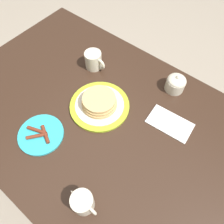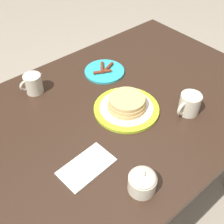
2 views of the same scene
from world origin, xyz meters
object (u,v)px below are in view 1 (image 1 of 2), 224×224
(pancake_plate, at_px, (99,103))
(side_plate_bacon, at_px, (41,134))
(coffee_mug, at_px, (94,60))
(creamer_pitcher, at_px, (83,202))
(sugar_bowl, at_px, (176,83))
(napkin, at_px, (170,123))

(pancake_plate, distance_m, side_plate_bacon, 0.27)
(side_plate_bacon, distance_m, coffee_mug, 0.42)
(coffee_mug, bearing_deg, pancake_plate, -43.17)
(side_plate_bacon, distance_m, creamer_pitcher, 0.32)
(pancake_plate, distance_m, sugar_bowl, 0.35)
(side_plate_bacon, relative_size, coffee_mug, 1.65)
(side_plate_bacon, distance_m, napkin, 0.52)
(creamer_pitcher, bearing_deg, side_plate_bacon, 164.96)
(coffee_mug, relative_size, sugar_bowl, 1.29)
(coffee_mug, relative_size, napkin, 0.59)
(sugar_bowl, bearing_deg, napkin, -64.59)
(side_plate_bacon, xyz_separation_m, napkin, (0.37, 0.37, -0.00))
(side_plate_bacon, bearing_deg, napkin, 44.51)
(side_plate_bacon, bearing_deg, sugar_bowl, 61.41)
(coffee_mug, bearing_deg, side_plate_bacon, -79.04)
(coffee_mug, bearing_deg, sugar_bowl, 18.43)
(creamer_pitcher, height_order, sugar_bowl, creamer_pitcher)
(creamer_pitcher, xyz_separation_m, sugar_bowl, (-0.02, 0.62, -0.00))
(pancake_plate, xyz_separation_m, side_plate_bacon, (-0.09, -0.25, -0.02))
(pancake_plate, height_order, creamer_pitcher, creamer_pitcher)
(coffee_mug, distance_m, napkin, 0.46)
(creamer_pitcher, xyz_separation_m, napkin, (0.06, 0.45, -0.04))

